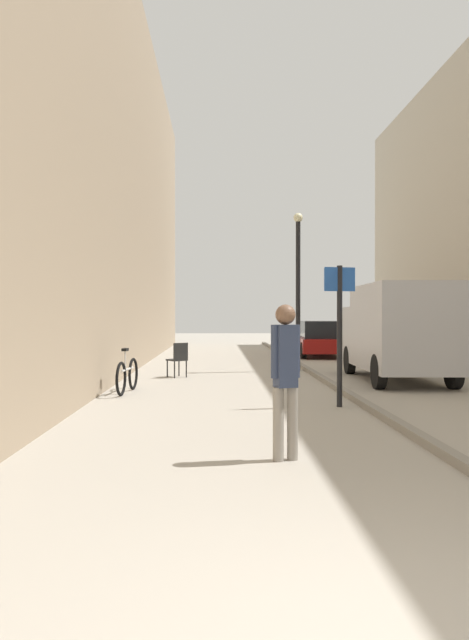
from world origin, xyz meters
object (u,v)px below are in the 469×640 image
at_px(delivery_van, 396,330).
at_px(bicycle_leaning, 127,375).
at_px(parked_car, 320,339).
at_px(cafe_chair_near_window, 178,357).
at_px(pedestrian_main_foreground, 285,370).
at_px(street_sign_post, 340,323).
at_px(lamp_post, 298,281).

bearing_deg(delivery_van, bicycle_leaning, -159.85).
height_order(parked_car, cafe_chair_near_window, parked_car).
bearing_deg(bicycle_leaning, pedestrian_main_foreground, -59.88).
bearing_deg(pedestrian_main_foreground, cafe_chair_near_window, -96.75).
distance_m(street_sign_post, bicycle_leaning, 4.84).
bearing_deg(cafe_chair_near_window, bicycle_leaning, -141.94).
relative_size(delivery_van, bicycle_leaning, 2.90).
bearing_deg(pedestrian_main_foreground, delivery_van, -133.04).
bearing_deg(delivery_van, lamp_post, 131.20).
bearing_deg(parked_car, pedestrian_main_foreground, -98.11).
distance_m(lamp_post, bicycle_leaning, 6.92).
height_order(street_sign_post, lamp_post, lamp_post).
xyz_separation_m(lamp_post, bicycle_leaning, (-4.39, -4.81, -2.34)).
relative_size(pedestrian_main_foreground, street_sign_post, 0.70).
relative_size(parked_car, cafe_chair_near_window, 4.57).
xyz_separation_m(delivery_van, parked_car, (-0.38, 9.00, -0.60)).
bearing_deg(bicycle_leaning, delivery_van, 23.83).
bearing_deg(bicycle_leaning, street_sign_post, -20.70).
bearing_deg(street_sign_post, cafe_chair_near_window, -69.32).
bearing_deg(lamp_post, delivery_van, -50.76).
relative_size(pedestrian_main_foreground, parked_car, 0.42).
relative_size(street_sign_post, cafe_chair_near_window, 2.77).
xyz_separation_m(delivery_van, lamp_post, (-2.17, 2.66, 1.41)).
relative_size(pedestrian_main_foreground, delivery_van, 0.35).
relative_size(street_sign_post, bicycle_leaning, 1.47).
bearing_deg(street_sign_post, lamp_post, -103.11).
height_order(delivery_van, parked_car, delivery_van).
bearing_deg(lamp_post, cafe_chair_near_window, -154.34).
distance_m(pedestrian_main_foreground, street_sign_post, 4.25).
xyz_separation_m(parked_car, cafe_chair_near_window, (-5.28, -8.02, -0.17)).
bearing_deg(parked_car, lamp_post, -102.62).
xyz_separation_m(pedestrian_main_foreground, bicycle_leaning, (-2.75, 6.04, -0.67)).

